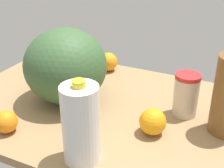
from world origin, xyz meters
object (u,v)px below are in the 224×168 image
object	(u,v)px
milk_jug	(81,124)
orange_loose	(6,122)
tumbler_cup	(186,95)
watermelon	(66,66)
orange_beside_bowl	(153,122)
orange_near_front	(108,62)

from	to	relation	value
milk_jug	orange_loose	world-z (taller)	milk_jug
tumbler_cup	watermelon	bearing A→B (deg)	11.66
orange_beside_bowl	milk_jug	bearing A→B (deg)	55.37
watermelon	orange_near_front	distance (cm)	32.84
tumbler_cup	orange_beside_bowl	world-z (taller)	tumbler_cup
orange_loose	orange_near_front	bearing A→B (deg)	-97.85
tumbler_cup	orange_loose	distance (cm)	61.09
orange_loose	orange_near_front	size ratio (longest dim) A/B	0.88
milk_jug	tumbler_cup	bearing A→B (deg)	-119.31
watermelon	orange_loose	bearing A→B (deg)	77.39
orange_near_front	orange_beside_bowl	bearing A→B (deg)	132.18
tumbler_cup	milk_jug	distance (cm)	42.04
milk_jug	orange_near_front	bearing A→B (deg)	-70.51
watermelon	milk_jug	world-z (taller)	watermelon
tumbler_cup	orange_loose	size ratio (longest dim) A/B	2.07
milk_jug	orange_loose	bearing A→B (deg)	-1.41
orange_beside_bowl	watermelon	bearing A→B (deg)	-11.04
orange_loose	tumbler_cup	bearing A→B (deg)	-144.05
watermelon	orange_loose	xyz separation A→B (cm)	(6.00, 26.85, -10.27)
milk_jug	orange_loose	distance (cm)	29.94
orange_loose	orange_beside_bowl	world-z (taller)	orange_beside_bowl
tumbler_cup	orange_beside_bowl	size ratio (longest dim) A/B	1.78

